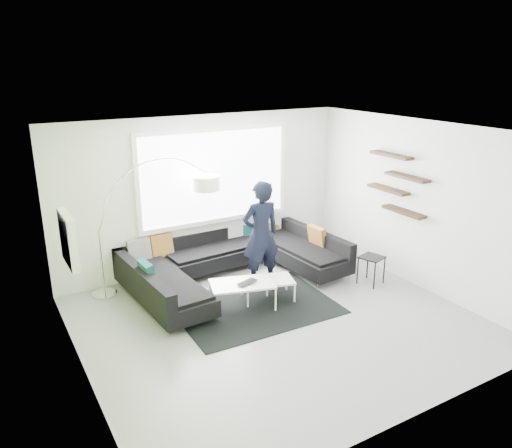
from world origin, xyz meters
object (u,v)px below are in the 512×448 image
(sectional_sofa, at_px, (236,264))
(laptop, at_px, (250,284))
(coffee_table, at_px, (255,291))
(person, at_px, (261,234))
(arc_lamp, at_px, (98,232))
(side_table, at_px, (371,270))

(sectional_sofa, relative_size, laptop, 9.24)
(coffee_table, distance_m, person, 1.00)
(sectional_sofa, height_order, laptop, sectional_sofa)
(person, bearing_deg, laptop, 51.85)
(sectional_sofa, bearing_deg, person, -47.65)
(sectional_sofa, distance_m, arc_lamp, 2.34)
(arc_lamp, height_order, side_table, arc_lamp)
(sectional_sofa, height_order, coffee_table, sectional_sofa)
(sectional_sofa, height_order, side_table, sectional_sofa)
(sectional_sofa, height_order, arc_lamp, arc_lamp)
(sectional_sofa, xyz_separation_m, side_table, (1.98, -1.23, -0.09))
(side_table, xyz_separation_m, person, (-1.66, 0.93, 0.67))
(coffee_table, bearing_deg, side_table, 6.79)
(sectional_sofa, bearing_deg, arc_lamp, 159.62)
(sectional_sofa, distance_m, laptop, 1.02)
(sectional_sofa, xyz_separation_m, laptop, (-0.28, -0.98, 0.09))
(sectional_sofa, height_order, person, person)
(sectional_sofa, xyz_separation_m, coffee_table, (-0.11, -0.87, -0.13))
(person, bearing_deg, sectional_sofa, -40.20)
(side_table, bearing_deg, person, 150.86)
(side_table, relative_size, person, 0.27)
(arc_lamp, bearing_deg, laptop, -30.61)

